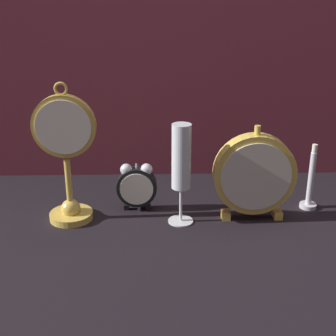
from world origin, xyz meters
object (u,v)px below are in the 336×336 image
pocket_watch_on_stand (67,161)px  alarm_clock_twin_bell (137,185)px  brass_candlestick (310,186)px  champagne_flute (181,164)px  mantel_clock_silver (254,175)px

pocket_watch_on_stand → alarm_clock_twin_bell: (0.15, 0.05, -0.08)m
alarm_clock_twin_bell → brass_candlestick: 0.42m
pocket_watch_on_stand → brass_candlestick: 0.58m
alarm_clock_twin_bell → champagne_flute: (0.10, -0.07, 0.08)m
brass_candlestick → alarm_clock_twin_bell: bearing=180.0°
pocket_watch_on_stand → brass_candlestick: bearing=4.5°
alarm_clock_twin_bell → brass_candlestick: brass_candlestick is taller
alarm_clock_twin_bell → mantel_clock_silver: size_ratio=0.53×
brass_candlestick → mantel_clock_silver: bearing=-160.5°
mantel_clock_silver → brass_candlestick: size_ratio=1.38×
pocket_watch_on_stand → brass_candlestick: size_ratio=1.97×
alarm_clock_twin_bell → champagne_flute: bearing=-32.8°
alarm_clock_twin_bell → brass_candlestick: bearing=-0.0°
alarm_clock_twin_bell → mantel_clock_silver: mantel_clock_silver is taller
champagne_flute → brass_candlestick: 0.34m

